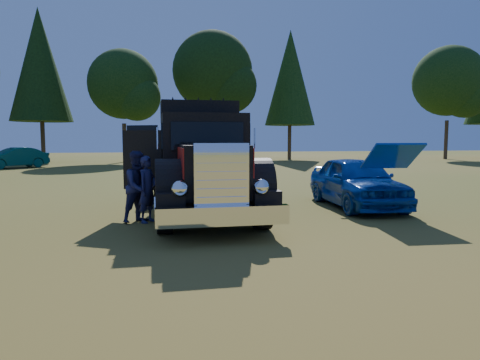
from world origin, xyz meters
name	(u,v)px	position (x,y,z in m)	size (l,w,h in m)	color
ground	(221,222)	(0.00, 0.00, 0.00)	(120.00, 120.00, 0.00)	#415418
treeline	(149,73)	(-1.76, 29.01, 7.79)	(72.10, 19.12, 13.84)	#2D2116
diamond_t_truck	(202,166)	(-0.32, 1.15, 1.28)	(3.26, 7.16, 3.00)	black
hotrod_coupe	(356,182)	(4.26, 1.58, 0.75)	(2.04, 4.46, 1.89)	#071EAB
spectator_near	(148,189)	(-1.71, 0.39, 0.80)	(0.58, 0.38, 1.59)	navy
spectator_far	(139,187)	(-1.91, 0.46, 0.85)	(0.83, 0.65, 1.70)	#1F2648
distant_teal_car	(14,158)	(-11.05, 22.51, 0.72)	(1.52, 4.36, 1.44)	#093036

